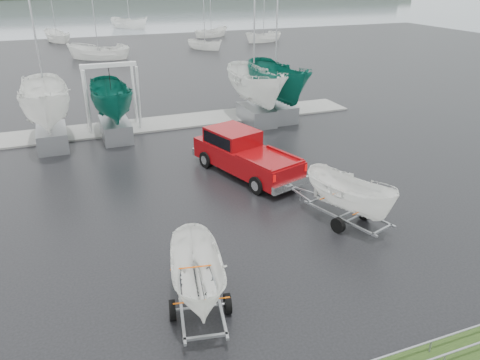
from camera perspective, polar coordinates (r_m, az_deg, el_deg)
ground_plane at (r=19.04m, az=-6.31°, el=-4.77°), size 120.00×120.00×0.00m
lake at (r=116.62m, az=-20.27°, el=18.32°), size 300.00×300.00×0.00m
dock at (r=30.85m, az=-12.82°, el=6.39°), size 30.00×3.00×0.12m
pickup_truck at (r=22.83m, az=0.25°, el=3.42°), size 3.86×6.54×2.06m
trailer_hitched at (r=18.01m, az=13.63°, el=1.83°), size 2.21×3.79×4.65m
trailer_parked at (r=12.93m, az=-5.29°, el=-7.10°), size 1.88×3.76×4.56m
boat_hoist at (r=30.04m, az=-15.49°, el=10.84°), size 3.30×2.18×4.12m
keelboat_0 at (r=27.64m, az=-23.09°, el=12.06°), size 2.67×3.20×10.84m
keelboat_1 at (r=28.08m, az=-15.60°, el=11.90°), size 2.28×3.20×7.17m
keelboat_2 at (r=30.02m, az=2.09°, el=14.56°), size 2.61×3.20×10.78m
keelboat_3 at (r=30.96m, az=4.81°, el=15.04°), size 2.69×3.20×10.87m
mast_rack_2 at (r=13.70m, az=23.02°, el=-18.31°), size 7.00×0.56×0.06m
moored_boat_1 at (r=56.73m, az=-16.79°, el=13.93°), size 3.59×3.55×11.56m
moored_boat_2 at (r=61.81m, az=-4.30°, el=15.63°), size 2.80×2.82×10.65m
moored_boat_3 at (r=73.47m, az=-3.52°, el=17.01°), size 2.78×2.74×10.89m
moored_boat_5 at (r=87.29m, az=-13.27°, el=17.59°), size 4.27×4.28×11.99m
moored_boat_6 at (r=68.14m, az=2.87°, el=16.46°), size 2.73×2.68×10.96m
moored_boat_7 at (r=72.99m, az=-21.36°, el=15.43°), size 3.13×3.18×11.30m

